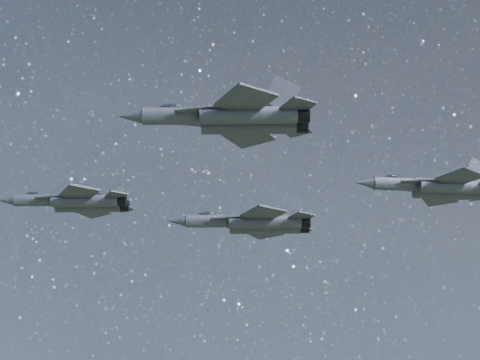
# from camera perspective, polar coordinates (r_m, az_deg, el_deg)

# --- Properties ---
(jet_lead) EXTENTS (16.04, 11.18, 4.03)m
(jet_lead) POSITION_cam_1_polar(r_m,az_deg,el_deg) (86.89, -12.61, -1.65)
(jet_lead) COLOR #383B46
(jet_left) EXTENTS (20.19, 14.08, 5.08)m
(jet_left) POSITION_cam_1_polar(r_m,az_deg,el_deg) (98.83, 1.03, -3.32)
(jet_left) COLOR #383B46
(jet_right) EXTENTS (19.47, 13.59, 4.90)m
(jet_right) POSITION_cam_1_polar(r_m,az_deg,el_deg) (70.93, -0.56, 4.85)
(jet_right) COLOR #383B46
(jet_slot) EXTENTS (16.62, 11.33, 4.17)m
(jet_slot) POSITION_cam_1_polar(r_m,az_deg,el_deg) (83.70, 15.23, -0.55)
(jet_slot) COLOR #383B46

